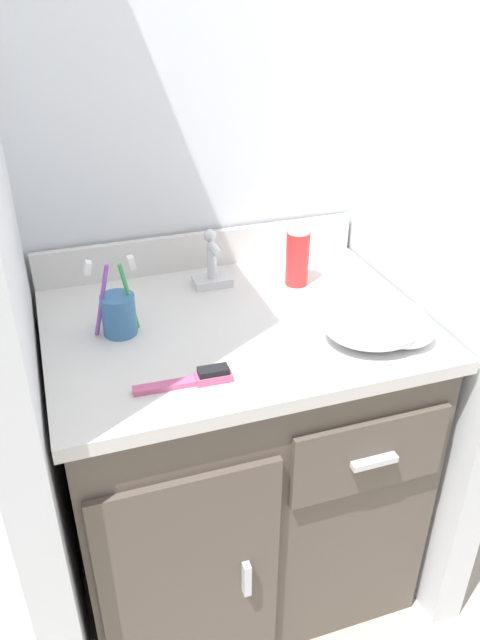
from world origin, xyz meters
TOP-DOWN VIEW (x-y plane):
  - ground_plane at (0.00, 0.00)m, footprint 6.00×6.00m
  - wall_back at (0.00, 0.35)m, footprint 1.00×0.08m
  - wall_right at (0.46, 0.00)m, footprint 0.08×0.67m
  - vanity at (-0.00, -0.00)m, footprint 0.82×0.61m
  - backsplash at (0.00, 0.29)m, footprint 0.82×0.02m
  - sink_faucet at (0.00, 0.18)m, footprint 0.09×0.09m
  - toothbrush_cup at (-0.24, 0.03)m, footprint 0.10×0.07m
  - shaving_cream_can at (0.19, 0.12)m, footprint 0.06×0.06m
  - hairbrush at (-0.14, -0.19)m, footprint 0.19×0.04m
  - hand_towel at (0.26, -0.16)m, footprint 0.23×0.19m

SIDE VIEW (x-z plane):
  - ground_plane at x=0.00m, z-range 0.00..0.00m
  - vanity at x=0.00m, z-range 0.02..0.81m
  - hairbrush at x=-0.14m, z-range 0.79..0.82m
  - hand_towel at x=0.26m, z-range 0.79..0.87m
  - backsplash at x=0.00m, z-range 0.79..0.88m
  - toothbrush_cup at x=-0.24m, z-range 0.75..0.93m
  - sink_faucet at x=0.00m, z-range 0.77..0.91m
  - shaving_cream_can at x=0.19m, z-range 0.79..0.94m
  - wall_back at x=0.00m, z-range 0.00..2.20m
  - wall_right at x=0.46m, z-range 0.00..2.20m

